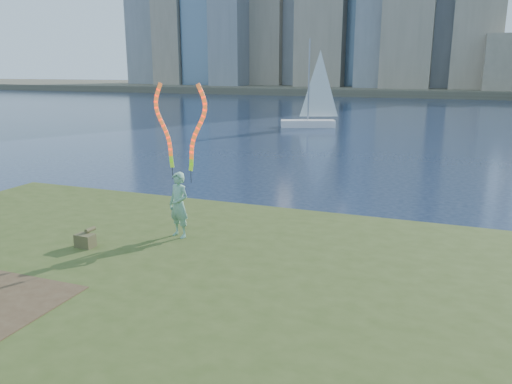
% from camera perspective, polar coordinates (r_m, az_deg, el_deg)
% --- Properties ---
extents(ground, '(320.00, 320.00, 0.00)m').
position_cam_1_polar(ground, '(11.26, -10.28, -11.44)').
color(ground, '#18243C').
rests_on(ground, ground).
extents(grassy_knoll, '(20.00, 18.00, 0.80)m').
position_cam_1_polar(grassy_knoll, '(9.45, -17.75, -14.88)').
color(grassy_knoll, '#3A4A1A').
rests_on(grassy_knoll, ground).
extents(far_shore, '(320.00, 40.00, 1.20)m').
position_cam_1_polar(far_shore, '(103.87, 18.15, 11.08)').
color(far_shore, '#504B3B').
rests_on(far_shore, ground).
extents(woman_with_ribbons, '(1.95, 0.69, 3.98)m').
position_cam_1_polar(woman_with_ribbons, '(11.98, -8.79, 1.41)').
color(woman_with_ribbons, '#0F6538').
rests_on(woman_with_ribbons, grassy_knoll).
extents(canvas_bag, '(0.44, 0.50, 0.40)m').
position_cam_1_polar(canvas_bag, '(12.12, -18.90, -5.19)').
color(canvas_bag, '#464422').
rests_on(canvas_bag, grassy_knoll).
extents(sailboat, '(4.62, 2.83, 7.06)m').
position_cam_1_polar(sailboat, '(41.61, 6.30, 9.04)').
color(sailboat, white).
rests_on(sailboat, ground).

